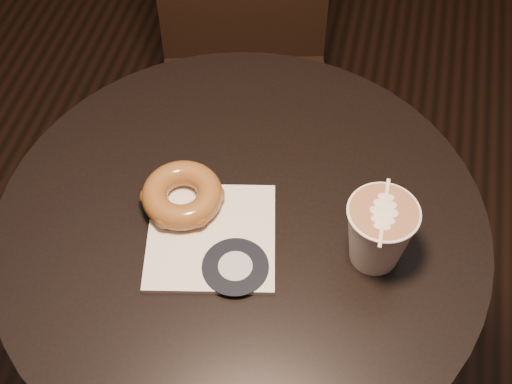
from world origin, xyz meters
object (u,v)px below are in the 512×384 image
(cafe_table, at_px, (243,291))
(doughnut, at_px, (182,195))
(chair, at_px, (244,48))
(pastry_bag, at_px, (211,237))
(latte_cup, at_px, (379,234))

(cafe_table, distance_m, doughnut, 0.24)
(chair, relative_size, doughnut, 8.17)
(doughnut, bearing_deg, cafe_table, -6.19)
(doughnut, bearing_deg, chair, 94.82)
(cafe_table, bearing_deg, chair, 102.81)
(chair, height_order, doughnut, chair)
(pastry_bag, bearing_deg, latte_cup, -6.02)
(latte_cup, bearing_deg, chair, 117.87)
(cafe_table, height_order, chair, chair)
(doughnut, height_order, latte_cup, latte_cup)
(doughnut, xyz_separation_m, latte_cup, (0.27, -0.02, 0.03))
(chair, bearing_deg, latte_cup, -75.76)
(chair, xyz_separation_m, doughnut, (0.05, -0.59, 0.25))
(chair, distance_m, pastry_bag, 0.68)
(cafe_table, bearing_deg, doughnut, 173.81)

